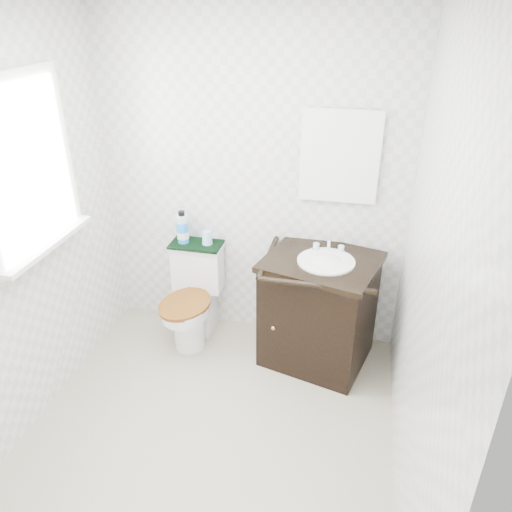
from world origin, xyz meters
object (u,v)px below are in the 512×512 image
at_px(trash_bin, 276,321).
at_px(cup, 207,238).
at_px(toilet, 194,299).
at_px(vanity, 319,308).
at_px(mouthwash_bottle, 183,228).

relative_size(trash_bin, cup, 2.63).
height_order(toilet, cup, cup).
bearing_deg(vanity, trash_bin, 151.33).
bearing_deg(mouthwash_bottle, trash_bin, -0.37).
bearing_deg(cup, mouthwash_bottle, -177.15).
xyz_separation_m(toilet, mouthwash_bottle, (-0.10, 0.12, 0.54)).
bearing_deg(toilet, trash_bin, 10.77).
distance_m(toilet, vanity, 0.97).
height_order(mouthwash_bottle, cup, mouthwash_bottle).
distance_m(trash_bin, mouthwash_bottle, 1.02).
relative_size(trash_bin, mouthwash_bottle, 1.06).
xyz_separation_m(vanity, mouthwash_bottle, (-1.06, 0.19, 0.43)).
relative_size(toilet, mouthwash_bottle, 2.94).
xyz_separation_m(trash_bin, cup, (-0.53, 0.01, 0.66)).
distance_m(trash_bin, cup, 0.85).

